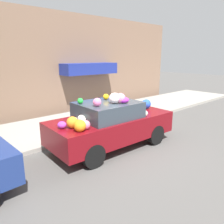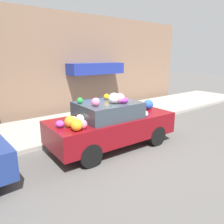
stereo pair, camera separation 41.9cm
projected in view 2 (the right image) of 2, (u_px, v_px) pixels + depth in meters
ground_plane at (111, 146)px, 7.00m from camera, size 60.00×60.00×0.00m
sidewalk_curb at (71, 124)px, 9.05m from camera, size 24.00×3.20×0.13m
building_facade at (49, 65)px, 10.24m from camera, size 18.00×1.20×4.84m
fire_hydrant at (139, 109)px, 9.88m from camera, size 0.20×0.20×0.70m
art_car at (111, 123)px, 6.74m from camera, size 4.01×1.81×1.77m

